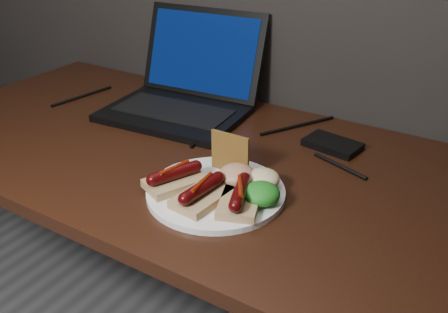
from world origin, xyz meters
name	(u,v)px	position (x,y,z in m)	size (l,w,h in m)	color
desk	(183,181)	(0.00, 1.38, 0.66)	(1.40, 0.70, 0.75)	black
laptop	(185,90)	(-0.13, 1.57, 0.80)	(0.38, 0.36, 0.25)	black
hard_drive	(332,144)	(0.29, 1.56, 0.76)	(0.12, 0.08, 0.02)	black
desk_cables	(217,124)	(0.00, 1.53, 0.75)	(0.86, 0.34, 0.01)	black
plate	(216,192)	(0.18, 1.25, 0.76)	(0.27, 0.27, 0.01)	white
bread_sausage_left	(175,178)	(0.10, 1.22, 0.78)	(0.11, 0.13, 0.04)	tan
bread_sausage_center	(202,193)	(0.18, 1.20, 0.78)	(0.08, 0.12, 0.04)	tan
bread_sausage_right	(240,197)	(0.24, 1.23, 0.78)	(0.11, 0.13, 0.04)	tan
crispbread	(230,153)	(0.16, 1.33, 0.80)	(0.09, 0.01, 0.09)	olive
salad_greens	(261,194)	(0.27, 1.26, 0.78)	(0.07, 0.07, 0.04)	#105110
salsa_mound	(237,175)	(0.20, 1.29, 0.78)	(0.07, 0.07, 0.04)	maroon
coleslaw_mound	(263,179)	(0.25, 1.31, 0.78)	(0.06, 0.06, 0.04)	silver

